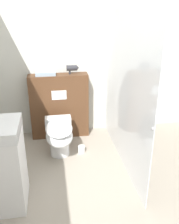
# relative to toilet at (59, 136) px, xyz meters

# --- Properties ---
(ground_plane) EXTENTS (12.00, 12.00, 0.00)m
(ground_plane) POSITION_rel_toilet_xyz_m (0.43, -1.26, -0.31)
(ground_plane) COLOR #9E9384
(wall_back) EXTENTS (8.00, 0.06, 2.50)m
(wall_back) POSITION_rel_toilet_xyz_m (0.43, 0.79, 0.94)
(wall_back) COLOR silver
(wall_back) RESTS_ON ground_plane
(partition_panel) EXTENTS (0.90, 0.24, 1.01)m
(partition_panel) POSITION_rel_toilet_xyz_m (0.04, 0.62, 0.20)
(partition_panel) COLOR #51331E
(partition_panel) RESTS_ON ground_plane
(shower_glass) EXTENTS (0.04, 1.94, 1.94)m
(shower_glass) POSITION_rel_toilet_xyz_m (0.83, -0.21, 0.66)
(shower_glass) COLOR silver
(shower_glass) RESTS_ON ground_plane
(toilet) EXTENTS (0.38, 0.70, 0.47)m
(toilet) POSITION_rel_toilet_xyz_m (0.00, 0.00, 0.00)
(toilet) COLOR white
(toilet) RESTS_ON ground_plane
(hair_drier) EXTENTS (0.19, 0.08, 0.14)m
(hair_drier) POSITION_rel_toilet_xyz_m (0.26, 0.61, 0.80)
(hair_drier) COLOR #2D2D33
(hair_drier) RESTS_ON partition_panel
(folded_towel) EXTENTS (0.29, 0.15, 0.05)m
(folded_towel) POSITION_rel_toilet_xyz_m (-0.14, 0.60, 0.73)
(folded_towel) COLOR #8C9EAD
(folded_towel) RESTS_ON partition_panel
(spare_toilet_roll) EXTENTS (0.10, 0.10, 0.10)m
(spare_toilet_roll) POSITION_rel_toilet_xyz_m (0.31, 0.03, -0.26)
(spare_toilet_roll) COLOR white
(spare_toilet_roll) RESTS_ON ground_plane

